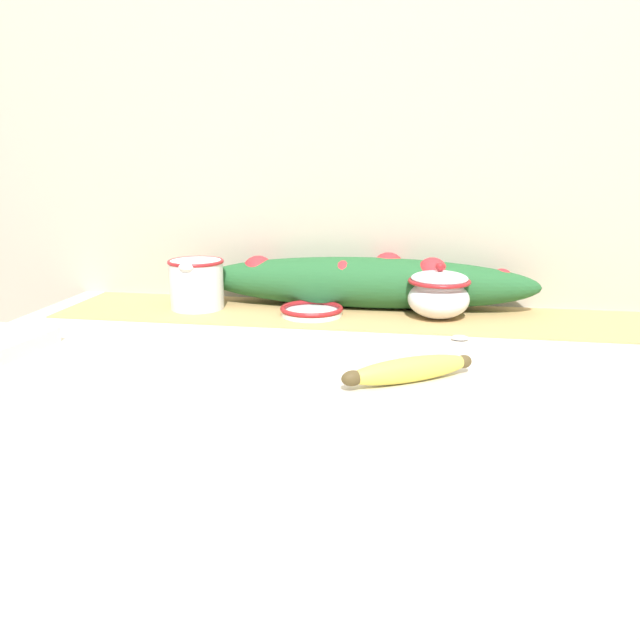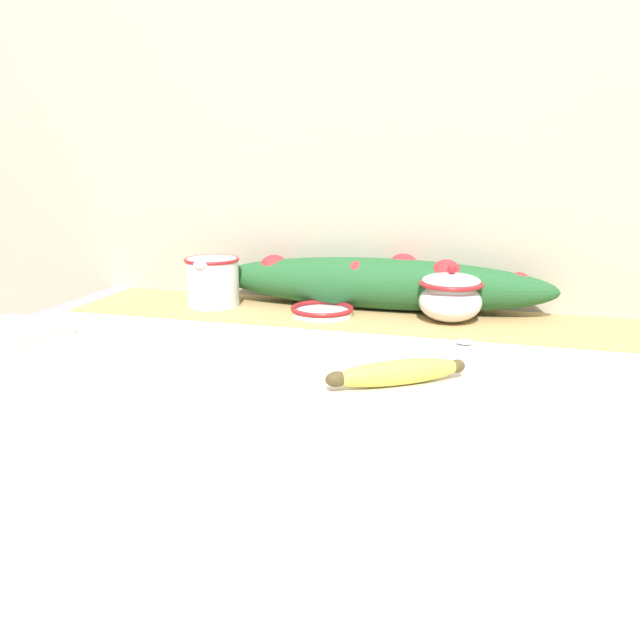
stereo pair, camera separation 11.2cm
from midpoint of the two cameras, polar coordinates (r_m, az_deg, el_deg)
The scene contains 9 objects.
countertop at distance 1.36m, azimuth 0.14°, elevation -20.42°, with size 1.45×0.67×0.89m, color beige.
back_wall at distance 1.46m, azimuth 2.51°, elevation 13.66°, with size 2.25×0.04×2.40m, color #B7AD99.
table_runner at distance 1.35m, azimuth 1.53°, elevation 0.40°, with size 1.33×0.26×0.00m, color tan.
cream_pitcher at distance 1.43m, azimuth -13.41°, elevation 3.35°, with size 0.12×0.15×0.11m.
sugar_bowl at distance 1.32m, azimuth 8.45°, elevation 2.40°, with size 0.13×0.13×0.12m.
small_dish at distance 1.34m, azimuth -3.16°, elevation 0.82°, with size 0.14×0.14×0.02m.
banana at distance 0.95m, azimuth 4.84°, elevation -4.61°, with size 0.20×0.15×0.04m.
spoon at distance 1.18m, azimuth 9.06°, elevation -1.67°, with size 0.20×0.03×0.01m.
poinsettia_garland at distance 1.40m, azimuth 1.80°, elevation 3.55°, with size 0.76×0.13×0.12m.
Camera 1 is at (0.13, -1.11, 1.22)m, focal length 35.00 mm.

